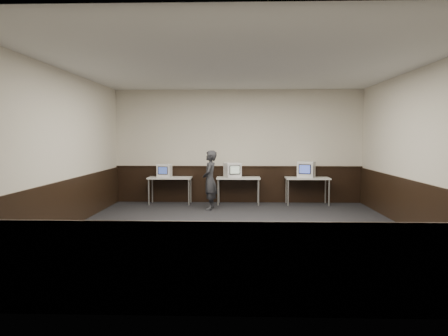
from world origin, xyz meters
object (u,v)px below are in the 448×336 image
(desk_right, at_px, (307,180))
(emac_center, at_px, (232,170))
(emac_left, at_px, (164,171))
(desk_left, at_px, (170,180))
(emac_right, at_px, (306,169))
(person, at_px, (210,180))
(desk_center, at_px, (238,180))

(desk_right, distance_m, emac_center, 2.08)
(desk_right, bearing_deg, emac_left, -179.73)
(desk_left, relative_size, emac_left, 2.89)
(emac_right, bearing_deg, desk_right, -18.11)
(desk_right, bearing_deg, person, -161.11)
(emac_center, bearing_deg, desk_right, -18.11)
(desk_center, relative_size, emac_center, 2.26)
(desk_left, height_order, emac_center, emac_center)
(desk_center, height_order, emac_center, emac_center)
(desk_center, xyz_separation_m, emac_left, (-2.05, -0.02, 0.25))
(desk_right, distance_m, person, 2.78)
(desk_left, xyz_separation_m, desk_right, (3.80, 0.00, 0.00))
(emac_left, distance_m, emac_center, 1.89)
(desk_left, xyz_separation_m, emac_center, (1.74, -0.03, 0.27))
(desk_center, distance_m, emac_left, 2.07)
(desk_right, height_order, person, person)
(emac_center, relative_size, emac_right, 0.92)
(emac_right, bearing_deg, desk_center, -160.32)
(emac_center, height_order, emac_right, emac_right)
(desk_left, bearing_deg, emac_right, 0.33)
(desk_center, distance_m, person, 1.16)
(emac_left, relative_size, emac_right, 0.72)
(emac_center, distance_m, person, 1.05)
(desk_left, bearing_deg, desk_right, 0.00)
(desk_left, xyz_separation_m, desk_center, (1.90, 0.00, 0.00))
(desk_left, relative_size, person, 0.79)
(desk_left, distance_m, emac_left, 0.29)
(desk_left, xyz_separation_m, emac_right, (3.77, 0.02, 0.29))
(desk_center, bearing_deg, person, -129.03)
(emac_center, distance_m, emac_right, 2.04)
(emac_left, bearing_deg, desk_center, 4.77)
(desk_left, relative_size, desk_center, 1.00)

